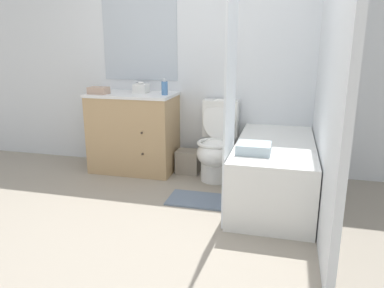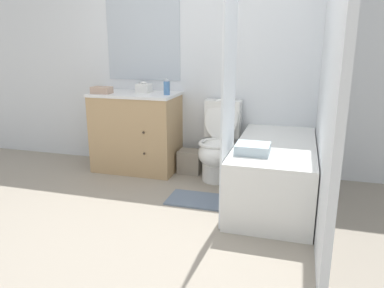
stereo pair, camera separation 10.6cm
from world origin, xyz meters
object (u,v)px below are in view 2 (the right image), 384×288
object	(u,v)px
soap_dispenser	(167,88)
bath_mat	(200,200)
vanity_cabinet	(137,131)
bath_towel_folded	(253,149)
wastebasket	(190,161)
hand_towel_folded	(102,90)
tissue_box	(144,88)
sink_faucet	(142,88)
bathtub	(274,172)
toilet	(218,146)

from	to	relation	value
soap_dispenser	bath_mat	xyz separation A→B (m)	(0.54, -0.63, -0.95)
vanity_cabinet	bath_towel_folded	size ratio (longest dim) A/B	3.47
wastebasket	hand_towel_folded	size ratio (longest dim) A/B	1.23
vanity_cabinet	soap_dispenser	bearing A→B (deg)	-6.91
tissue_box	hand_towel_folded	size ratio (longest dim) A/B	0.72
wastebasket	tissue_box	bearing A→B (deg)	178.83
sink_faucet	wastebasket	world-z (taller)	sink_faucet
wastebasket	bath_towel_folded	xyz separation A→B (m)	(0.80, -0.91, 0.46)
sink_faucet	bath_towel_folded	size ratio (longest dim) A/B	0.52
sink_faucet	soap_dispenser	xyz separation A→B (m)	(0.39, -0.24, 0.04)
wastebasket	vanity_cabinet	bearing A→B (deg)	-175.02
bathtub	bath_mat	bearing A→B (deg)	-161.80
tissue_box	bath_towel_folded	distance (m)	1.65
vanity_cabinet	wastebasket	distance (m)	0.70
tissue_box	hand_towel_folded	world-z (taller)	tissue_box
toilet	hand_towel_folded	bearing A→B (deg)	-176.29
bathtub	wastebasket	size ratio (longest dim) A/B	5.77
vanity_cabinet	sink_faucet	bearing A→B (deg)	90.00
bath_mat	tissue_box	bearing A→B (deg)	138.92
wastebasket	bath_mat	bearing A→B (deg)	-66.70
toilet	soap_dispenser	world-z (taller)	soap_dispenser
sink_faucet	toilet	bearing A→B (deg)	-14.92
sink_faucet	soap_dispenser	world-z (taller)	soap_dispenser
bath_towel_folded	bath_mat	world-z (taller)	bath_towel_folded
bathtub	bath_mat	distance (m)	0.73
hand_towel_folded	bath_mat	distance (m)	1.64
bathtub	wastebasket	distance (m)	1.10
tissue_box	hand_towel_folded	xyz separation A→B (m)	(-0.41, -0.21, -0.01)
sink_faucet	bathtub	size ratio (longest dim) A/B	0.10
hand_towel_folded	bath_towel_folded	bearing A→B (deg)	-22.28
bathtub	wastebasket	bearing A→B (deg)	151.45
tissue_box	wastebasket	bearing A→B (deg)	-1.17
sink_faucet	toilet	world-z (taller)	sink_faucet
toilet	bathtub	bearing A→B (deg)	-33.66
bath_towel_folded	tissue_box	bearing A→B (deg)	145.40
sink_faucet	bath_mat	size ratio (longest dim) A/B	0.24
sink_faucet	toilet	distance (m)	1.13
toilet	bath_towel_folded	xyz separation A→B (m)	(0.45, -0.80, 0.22)
toilet	vanity_cabinet	bearing A→B (deg)	176.51
hand_towel_folded	bath_towel_folded	xyz separation A→B (m)	(1.74, -0.71, -0.33)
tissue_box	bath_mat	distance (m)	1.46
wastebasket	hand_towel_folded	xyz separation A→B (m)	(-0.94, -0.20, 0.79)
wastebasket	hand_towel_folded	world-z (taller)	hand_towel_folded
bath_towel_folded	bath_mat	size ratio (longest dim) A/B	0.45
sink_faucet	bath_mat	xyz separation A→B (m)	(0.93, -0.87, -0.91)
soap_dispenser	bath_towel_folded	distance (m)	1.35
sink_faucet	bath_towel_folded	distance (m)	1.79
sink_faucet	wastebasket	size ratio (longest dim) A/B	0.56
vanity_cabinet	wastebasket	xyz separation A→B (m)	(0.62, 0.05, -0.32)
bathtub	bath_mat	xyz separation A→B (m)	(-0.64, -0.21, -0.27)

